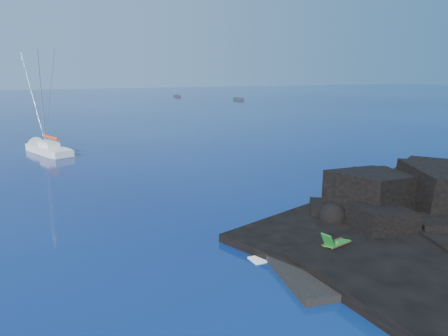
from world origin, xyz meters
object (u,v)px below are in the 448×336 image
object	(u,v)px
marker_cone	(337,246)
distant_boat_a	(177,97)
distant_boat_b	(239,100)
sailboat	(48,153)
deck_chair	(337,239)
sunbather	(343,247)

from	to	relation	value
marker_cone	distant_boat_a	bearing A→B (deg)	78.37
distant_boat_b	sailboat	bearing A→B (deg)	-126.77
deck_chair	sunbather	size ratio (longest dim) A/B	0.99
marker_cone	distant_boat_b	world-z (taller)	marker_cone
sailboat	sunbather	size ratio (longest dim) A/B	6.78
deck_chair	marker_cone	xyz separation A→B (m)	(-0.09, -0.16, -0.30)
deck_chair	distant_boat_b	world-z (taller)	deck_chair
sunbather	distant_boat_b	size ratio (longest dim) A/B	0.34
marker_cone	deck_chair	bearing A→B (deg)	60.57
deck_chair	distant_boat_b	xyz separation A→B (m)	(39.29, 105.13, -0.93)
distant_boat_a	distant_boat_b	bearing A→B (deg)	-60.57
sailboat	marker_cone	distance (m)	38.25
marker_cone	sunbather	bearing A→B (deg)	3.61
distant_boat_b	sunbather	bearing A→B (deg)	-109.67
deck_chair	distant_boat_a	distance (m)	130.27
sailboat	deck_chair	xyz separation A→B (m)	(14.03, -35.46, 0.93)
distant_boat_a	sailboat	bearing A→B (deg)	-114.37
sailboat	distant_boat_b	size ratio (longest dim) A/B	2.28
sailboat	sunbather	world-z (taller)	sailboat
distant_boat_b	deck_chair	bearing A→B (deg)	-109.84
deck_chair	sunbather	xyz separation A→B (m)	(0.30, -0.13, -0.42)
marker_cone	distant_boat_b	bearing A→B (deg)	69.49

